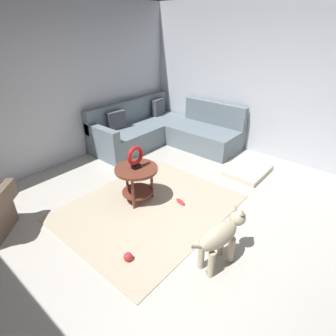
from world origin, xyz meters
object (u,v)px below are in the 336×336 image
Objects in this scene: dog_bed_mat at (248,171)px; sectional_couch at (163,131)px; dog at (221,236)px; dog_toy_bone at (180,202)px; torus_sculpture at (135,157)px; dog_toy_ball at (128,257)px; side_table at (137,176)px.

sectional_couch is at bearing 89.84° from dog_bed_mat.
sectional_couch reaches higher than dog.
sectional_couch is at bearing 47.46° from dog_toy_bone.
torus_sculpture is at bearing -179.02° from dog.
dog_toy_ball is at bearing -139.67° from torus_sculpture.
dog_toy_bone is (0.33, -0.53, -0.68)m from torus_sculpture.
dog is (-2.05, -2.57, 0.09)m from sectional_couch.
torus_sculpture reaches higher than dog_toy_ball.
dog reaches higher than dog_toy_bone.
dog_toy_ball is 0.56× the size of dog_toy_bone.
sectional_couch is 3.23m from dog_toy_ball.
dog_toy_bone is at bearing 159.46° from dog.
torus_sculpture is at bearing -149.29° from sectional_couch.
sectional_couch is 2.10m from side_table.
torus_sculpture is at bearing -104.04° from side_table.
side_table is 0.29m from torus_sculpture.
torus_sculpture reaches higher than dog_toy_bone.
dog_toy_ball is (-2.67, -1.81, -0.24)m from sectional_couch.
side_table is 5.94× the size of dog_toy_ball.
sectional_couch reaches higher than dog_toy_ball.
dog is at bearing -99.46° from side_table.
dog is at bearing -120.98° from dog_toy_bone.
dog_toy_bone is (-1.47, 0.34, -0.01)m from dog_bed_mat.
dog_bed_mat is at bearing -90.16° from sectional_couch.
dog_bed_mat is at bearing -25.87° from torus_sculpture.
torus_sculpture is at bearing 121.90° from dog_toy_bone.
dog_toy_bone is at bearing 9.71° from dog_toy_ball.
torus_sculpture is at bearing 40.33° from dog_toy_ball.
dog_bed_mat is 4.44× the size of dog_toy_bone.
dog reaches higher than dog_toy_ball.
dog_bed_mat is 1.50m from dog_toy_bone.
sectional_couch is at bearing 151.84° from dog.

